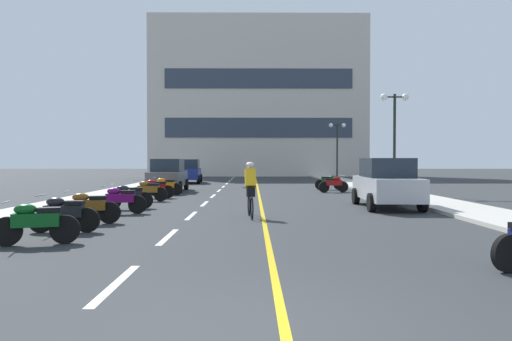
# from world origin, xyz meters

# --- Properties ---
(ground_plane) EXTENTS (140.00, 140.00, 0.00)m
(ground_plane) POSITION_xyz_m (0.00, 21.00, 0.00)
(ground_plane) COLOR #2D3033
(curb_left) EXTENTS (2.40, 72.00, 0.12)m
(curb_left) POSITION_xyz_m (-7.20, 24.00, 0.06)
(curb_left) COLOR #B7B2A8
(curb_left) RESTS_ON ground
(curb_right) EXTENTS (2.40, 72.00, 0.12)m
(curb_right) POSITION_xyz_m (7.20, 24.00, 0.06)
(curb_right) COLOR #B7B2A8
(curb_right) RESTS_ON ground
(lane_dash_0) EXTENTS (0.14, 2.20, 0.01)m
(lane_dash_0) POSITION_xyz_m (-2.00, 2.00, 0.00)
(lane_dash_0) COLOR silver
(lane_dash_0) RESTS_ON ground
(lane_dash_1) EXTENTS (0.14, 2.20, 0.01)m
(lane_dash_1) POSITION_xyz_m (-2.00, 6.00, 0.00)
(lane_dash_1) COLOR silver
(lane_dash_1) RESTS_ON ground
(lane_dash_2) EXTENTS (0.14, 2.20, 0.01)m
(lane_dash_2) POSITION_xyz_m (-2.00, 10.00, 0.00)
(lane_dash_2) COLOR silver
(lane_dash_2) RESTS_ON ground
(lane_dash_3) EXTENTS (0.14, 2.20, 0.01)m
(lane_dash_3) POSITION_xyz_m (-2.00, 14.00, 0.00)
(lane_dash_3) COLOR silver
(lane_dash_3) RESTS_ON ground
(lane_dash_4) EXTENTS (0.14, 2.20, 0.01)m
(lane_dash_4) POSITION_xyz_m (-2.00, 18.00, 0.00)
(lane_dash_4) COLOR silver
(lane_dash_4) RESTS_ON ground
(lane_dash_5) EXTENTS (0.14, 2.20, 0.01)m
(lane_dash_5) POSITION_xyz_m (-2.00, 22.00, 0.00)
(lane_dash_5) COLOR silver
(lane_dash_5) RESTS_ON ground
(lane_dash_6) EXTENTS (0.14, 2.20, 0.01)m
(lane_dash_6) POSITION_xyz_m (-2.00, 26.00, 0.00)
(lane_dash_6) COLOR silver
(lane_dash_6) RESTS_ON ground
(lane_dash_7) EXTENTS (0.14, 2.20, 0.01)m
(lane_dash_7) POSITION_xyz_m (-2.00, 30.00, 0.00)
(lane_dash_7) COLOR silver
(lane_dash_7) RESTS_ON ground
(lane_dash_8) EXTENTS (0.14, 2.20, 0.01)m
(lane_dash_8) POSITION_xyz_m (-2.00, 34.00, 0.00)
(lane_dash_8) COLOR silver
(lane_dash_8) RESTS_ON ground
(lane_dash_9) EXTENTS (0.14, 2.20, 0.01)m
(lane_dash_9) POSITION_xyz_m (-2.00, 38.00, 0.00)
(lane_dash_9) COLOR silver
(lane_dash_9) RESTS_ON ground
(lane_dash_10) EXTENTS (0.14, 2.20, 0.01)m
(lane_dash_10) POSITION_xyz_m (-2.00, 42.00, 0.00)
(lane_dash_10) COLOR silver
(lane_dash_10) RESTS_ON ground
(lane_dash_11) EXTENTS (0.14, 2.20, 0.01)m
(lane_dash_11) POSITION_xyz_m (-2.00, 46.00, 0.00)
(lane_dash_11) COLOR silver
(lane_dash_11) RESTS_ON ground
(centre_line_yellow) EXTENTS (0.12, 66.00, 0.01)m
(centre_line_yellow) POSITION_xyz_m (0.25, 24.00, 0.00)
(centre_line_yellow) COLOR gold
(centre_line_yellow) RESTS_ON ground
(office_building) EXTENTS (23.89, 7.36, 17.51)m
(office_building) POSITION_xyz_m (0.59, 48.62, 8.75)
(office_building) COLOR beige
(office_building) RESTS_ON ground
(street_lamp_mid) EXTENTS (1.46, 0.36, 5.06)m
(street_lamp_mid) POSITION_xyz_m (7.24, 19.22, 3.83)
(street_lamp_mid) COLOR black
(street_lamp_mid) RESTS_ON curb_right
(street_lamp_far) EXTENTS (1.46, 0.36, 4.82)m
(street_lamp_far) POSITION_xyz_m (7.22, 35.14, 3.68)
(street_lamp_far) COLOR black
(street_lamp_far) RESTS_ON curb_right
(parked_car_near) EXTENTS (2.04, 4.26, 1.82)m
(parked_car_near) POSITION_xyz_m (4.84, 12.38, 0.92)
(parked_car_near) COLOR black
(parked_car_near) RESTS_ON ground
(parked_car_mid) EXTENTS (1.99, 4.23, 1.82)m
(parked_car_mid) POSITION_xyz_m (-4.81, 21.36, 0.92)
(parked_car_mid) COLOR black
(parked_car_mid) RESTS_ON ground
(parked_car_far) EXTENTS (2.10, 4.28, 1.82)m
(parked_car_far) POSITION_xyz_m (-4.98, 30.95, 0.92)
(parked_car_far) COLOR black
(parked_car_far) RESTS_ON ground
(motorcycle_1) EXTENTS (1.67, 0.70, 0.92)m
(motorcycle_1) POSITION_xyz_m (-4.53, 4.99, 0.47)
(motorcycle_1) COLOR black
(motorcycle_1) RESTS_ON ground
(motorcycle_2) EXTENTS (1.70, 0.60, 0.92)m
(motorcycle_2) POSITION_xyz_m (-4.62, 6.62, 0.47)
(motorcycle_2) COLOR black
(motorcycle_2) RESTS_ON ground
(motorcycle_3) EXTENTS (1.69, 0.62, 0.92)m
(motorcycle_3) POSITION_xyz_m (-4.56, 8.09, 0.47)
(motorcycle_3) COLOR black
(motorcycle_3) RESTS_ON ground
(motorcycle_4) EXTENTS (1.70, 0.60, 0.92)m
(motorcycle_4) POSITION_xyz_m (-4.38, 10.48, 0.47)
(motorcycle_4) COLOR black
(motorcycle_4) RESTS_ON ground
(motorcycle_5) EXTENTS (1.63, 0.81, 0.92)m
(motorcycle_5) POSITION_xyz_m (-4.49, 11.92, 0.47)
(motorcycle_5) COLOR black
(motorcycle_5) RESTS_ON ground
(motorcycle_6) EXTENTS (1.69, 0.63, 0.92)m
(motorcycle_6) POSITION_xyz_m (-4.51, 15.16, 0.47)
(motorcycle_6) COLOR black
(motorcycle_6) RESTS_ON ground
(motorcycle_7) EXTENTS (1.70, 0.60, 0.92)m
(motorcycle_7) POSITION_xyz_m (-4.51, 16.63, 0.47)
(motorcycle_7) COLOR black
(motorcycle_7) RESTS_ON ground
(motorcycle_8) EXTENTS (1.70, 0.60, 0.92)m
(motorcycle_8) POSITION_xyz_m (-4.44, 18.53, 0.47)
(motorcycle_8) COLOR black
(motorcycle_8) RESTS_ON ground
(motorcycle_9) EXTENTS (1.68, 0.65, 0.92)m
(motorcycle_9) POSITION_xyz_m (4.34, 20.50, 0.47)
(motorcycle_9) COLOR black
(motorcycle_9) RESTS_ON ground
(motorcycle_10) EXTENTS (1.70, 0.60, 0.92)m
(motorcycle_10) POSITION_xyz_m (4.48, 22.63, 0.47)
(motorcycle_10) COLOR black
(motorcycle_10) RESTS_ON ground
(cyclist_rider) EXTENTS (0.42, 1.77, 1.71)m
(cyclist_rider) POSITION_xyz_m (-0.14, 9.53, 0.89)
(cyclist_rider) COLOR black
(cyclist_rider) RESTS_ON ground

